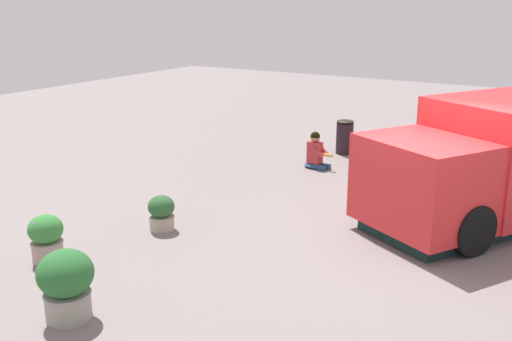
# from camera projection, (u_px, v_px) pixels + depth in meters

# --- Properties ---
(ground_plane) EXTENTS (40.00, 40.00, 0.00)m
(ground_plane) POSITION_uv_depth(u_px,v_px,m) (411.00, 242.00, 10.20)
(ground_plane) COLOR slate
(food_truck) EXTENTS (4.54, 5.62, 2.25)m
(food_truck) POSITION_uv_depth(u_px,v_px,m) (504.00, 163.00, 11.04)
(food_truck) COLOR red
(food_truck) RESTS_ON ground_plane
(person_customer) EXTENTS (0.77, 0.51, 0.89)m
(person_customer) POSITION_uv_depth(u_px,v_px,m) (316.00, 153.00, 14.58)
(person_customer) COLOR navy
(person_customer) RESTS_ON ground_plane
(planter_flowering_near) EXTENTS (0.54, 0.54, 0.76)m
(planter_flowering_near) POSITION_uv_depth(u_px,v_px,m) (46.00, 237.00, 9.38)
(planter_flowering_near) COLOR #A58B81
(planter_flowering_near) RESTS_ON ground_plane
(planter_flowering_far) EXTENTS (0.47, 0.47, 0.64)m
(planter_flowering_far) POSITION_uv_depth(u_px,v_px,m) (161.00, 212.00, 10.66)
(planter_flowering_far) COLOR #A29A84
(planter_flowering_far) RESTS_ON ground_plane
(planter_flowering_side) EXTENTS (0.72, 0.72, 0.94)m
(planter_flowering_side) POSITION_uv_depth(u_px,v_px,m) (66.00, 283.00, 7.65)
(planter_flowering_side) COLOR gray
(planter_flowering_side) RESTS_ON ground_plane
(trash_bin) EXTENTS (0.46, 0.46, 0.91)m
(trash_bin) POSITION_uv_depth(u_px,v_px,m) (345.00, 137.00, 15.90)
(trash_bin) COLOR black
(trash_bin) RESTS_ON ground_plane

